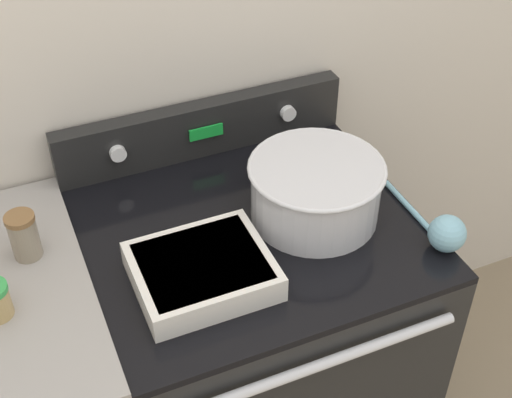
{
  "coord_description": "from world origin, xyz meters",
  "views": [
    {
      "loc": [
        -0.48,
        -0.79,
        2.01
      ],
      "look_at": [
        0.02,
        0.37,
        0.97
      ],
      "focal_mm": 50.0,
      "sensor_mm": 36.0,
      "label": 1
    }
  ],
  "objects_px": {
    "casserole_dish": "(202,270)",
    "ladle": "(444,232)",
    "spice_jar_brown_cap": "(24,236)",
    "mixing_bowl": "(316,188)"
  },
  "relations": [
    {
      "from": "ladle",
      "to": "spice_jar_brown_cap",
      "type": "height_order",
      "value": "spice_jar_brown_cap"
    },
    {
      "from": "ladle",
      "to": "spice_jar_brown_cap",
      "type": "relative_size",
      "value": 2.61
    },
    {
      "from": "spice_jar_brown_cap",
      "to": "casserole_dish",
      "type": "bearing_deg",
      "value": -33.65
    },
    {
      "from": "mixing_bowl",
      "to": "ladle",
      "type": "distance_m",
      "value": 0.3
    },
    {
      "from": "ladle",
      "to": "spice_jar_brown_cap",
      "type": "distance_m",
      "value": 0.92
    },
    {
      "from": "casserole_dish",
      "to": "spice_jar_brown_cap",
      "type": "relative_size",
      "value": 2.56
    },
    {
      "from": "spice_jar_brown_cap",
      "to": "mixing_bowl",
      "type": "bearing_deg",
      "value": -10.25
    },
    {
      "from": "ladle",
      "to": "casserole_dish",
      "type": "bearing_deg",
      "value": 168.75
    },
    {
      "from": "mixing_bowl",
      "to": "spice_jar_brown_cap",
      "type": "relative_size",
      "value": 2.84
    },
    {
      "from": "casserole_dish",
      "to": "ladle",
      "type": "bearing_deg",
      "value": -11.25
    }
  ]
}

